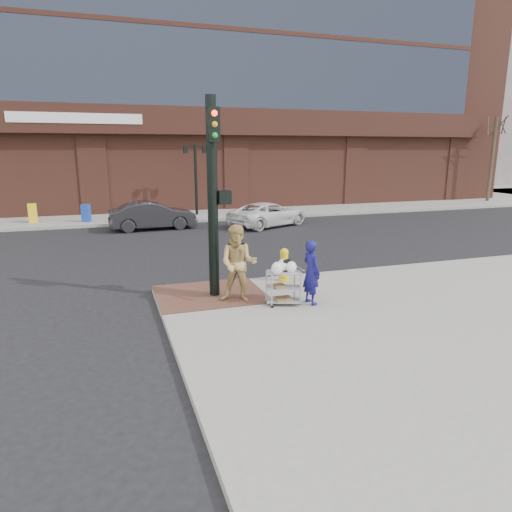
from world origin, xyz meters
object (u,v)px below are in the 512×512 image
object	(u,v)px
minivan_white	(269,214)
traffic_signal_pole	(214,193)
pedestrian_tan	(238,264)
sedan_dark	(153,215)
utility_cart	(283,284)
fire_hydrant	(284,264)
lamp_post	(196,172)
woman_blue	(311,272)

from	to	relation	value
minivan_white	traffic_signal_pole	bearing A→B (deg)	128.87
pedestrian_tan	sedan_dark	world-z (taller)	pedestrian_tan
sedan_dark	minivan_white	world-z (taller)	sedan_dark
minivan_white	utility_cart	world-z (taller)	utility_cart
fire_hydrant	traffic_signal_pole	bearing A→B (deg)	-162.42
pedestrian_tan	minivan_white	distance (m)	12.57
minivan_white	sedan_dark	bearing A→B (deg)	56.97
traffic_signal_pole	fire_hydrant	bearing A→B (deg)	17.58
lamp_post	pedestrian_tan	world-z (taller)	lamp_post
traffic_signal_pole	utility_cart	world-z (taller)	traffic_signal_pole
pedestrian_tan	sedan_dark	distance (m)	12.41
utility_cart	fire_hydrant	size ratio (longest dim) A/B	1.15
lamp_post	utility_cart	xyz separation A→B (m)	(-1.06, -16.45, -1.96)
woman_blue	sedan_dark	xyz separation A→B (m)	(-2.49, 13.11, -0.26)
woman_blue	sedan_dark	world-z (taller)	woman_blue
lamp_post	woman_blue	xyz separation A→B (m)	(-0.39, -16.60, -1.67)
traffic_signal_pole	fire_hydrant	size ratio (longest dim) A/B	5.16
traffic_signal_pole	lamp_post	bearing A→B (deg)	80.76
utility_cart	fire_hydrant	world-z (taller)	utility_cart
sedan_dark	fire_hydrant	size ratio (longest dim) A/B	4.35
pedestrian_tan	fire_hydrant	world-z (taller)	pedestrian_tan
lamp_post	minivan_white	world-z (taller)	lamp_post
lamp_post	sedan_dark	xyz separation A→B (m)	(-2.88, -3.50, -1.92)
traffic_signal_pole	pedestrian_tan	distance (m)	1.88
woman_blue	utility_cart	xyz separation A→B (m)	(-0.67, 0.15, -0.29)
traffic_signal_pole	woman_blue	distance (m)	3.13
woman_blue	lamp_post	bearing A→B (deg)	-11.68
sedan_dark	fire_hydrant	world-z (taller)	sedan_dark
sedan_dark	utility_cart	distance (m)	13.08
lamp_post	pedestrian_tan	xyz separation A→B (m)	(-2.04, -15.87, -1.50)
minivan_white	utility_cart	bearing A→B (deg)	137.03
utility_cart	woman_blue	bearing A→B (deg)	-12.67
traffic_signal_pole	minivan_white	bearing A→B (deg)	63.65
pedestrian_tan	fire_hydrant	bearing A→B (deg)	62.12
pedestrian_tan	sedan_dark	xyz separation A→B (m)	(-0.85, 12.38, -0.43)
woman_blue	pedestrian_tan	distance (m)	1.81
lamp_post	utility_cart	bearing A→B (deg)	-93.69
woman_blue	utility_cart	size ratio (longest dim) A/B	1.43
woman_blue	fire_hydrant	xyz separation A→B (m)	(0.11, 2.07, -0.31)
traffic_signal_pole	sedan_dark	bearing A→B (deg)	91.98
fire_hydrant	lamp_post	bearing A→B (deg)	88.90
pedestrian_tan	sedan_dark	size ratio (longest dim) A/B	0.46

